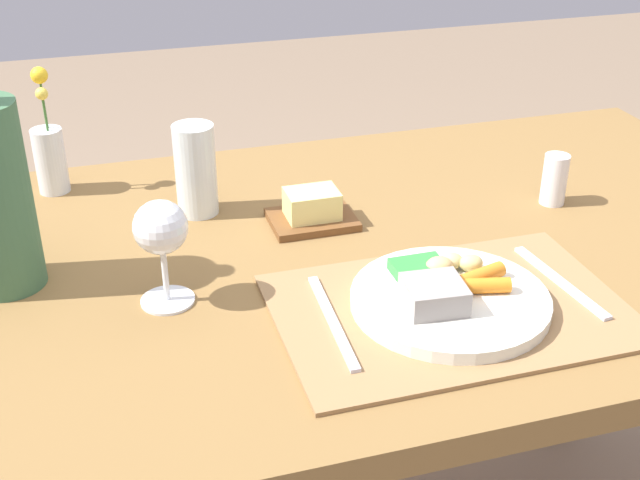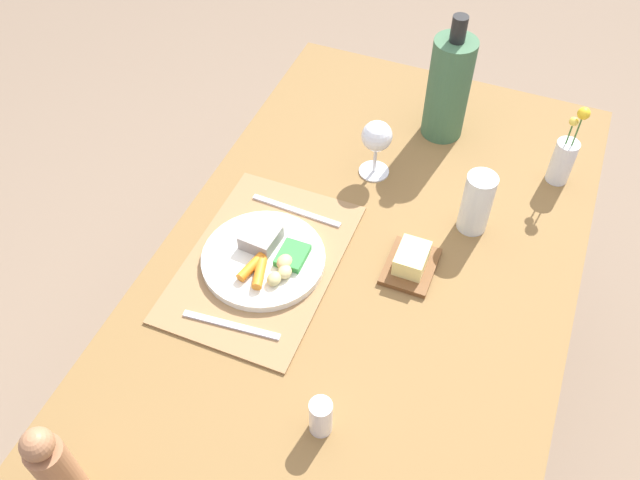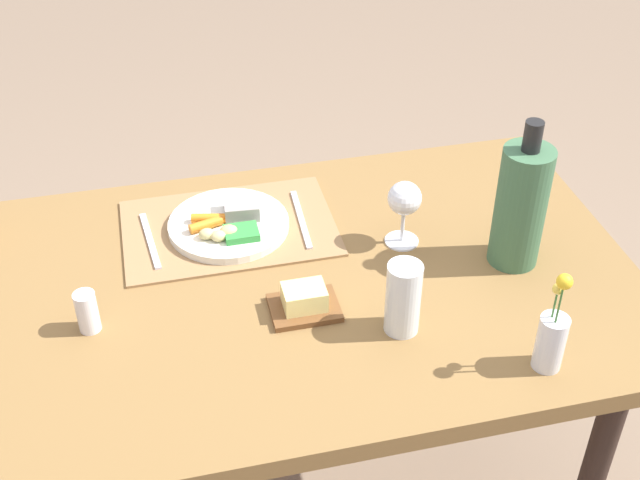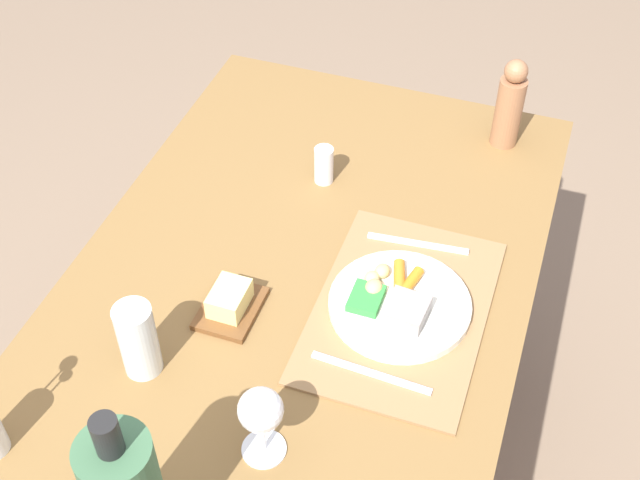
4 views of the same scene
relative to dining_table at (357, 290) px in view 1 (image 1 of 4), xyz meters
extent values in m
cube|color=brown|center=(0.00, 0.00, 0.06)|extent=(1.45, 0.84, 0.04)
cylinder|color=#30221B|center=(0.61, 0.31, -0.33)|extent=(0.05, 0.05, 0.73)
cube|color=#957047|center=(0.06, -0.20, 0.08)|extent=(0.45, 0.30, 0.01)
cylinder|color=silver|center=(0.06, -0.20, 0.09)|extent=(0.26, 0.26, 0.02)
cube|color=gray|center=(0.02, -0.22, 0.12)|extent=(0.08, 0.08, 0.03)
cylinder|color=orange|center=(0.09, -0.20, 0.11)|extent=(0.08, 0.04, 0.02)
cylinder|color=orange|center=(0.10, -0.18, 0.11)|extent=(0.07, 0.04, 0.02)
ellipsoid|color=#DDB673|center=(0.06, -0.15, 0.11)|extent=(0.04, 0.03, 0.02)
ellipsoid|color=#D1BF7B|center=(0.08, -0.14, 0.11)|extent=(0.03, 0.03, 0.02)
ellipsoid|color=tan|center=(0.11, -0.15, 0.11)|extent=(0.03, 0.03, 0.02)
cube|color=green|center=(0.04, -0.14, 0.11)|extent=(0.07, 0.06, 0.02)
cube|color=silver|center=(-0.10, -0.19, 0.09)|extent=(0.02, 0.21, 0.00)
cube|color=silver|center=(0.22, -0.19, 0.09)|extent=(0.03, 0.20, 0.00)
cylinder|color=silver|center=(-0.43, 0.33, 0.13)|extent=(0.05, 0.05, 0.11)
cylinder|color=#3F7233|center=(-0.42, 0.32, 0.16)|extent=(0.00, 0.00, 0.17)
sphere|color=#F9D84C|center=(-0.42, 0.32, 0.25)|extent=(0.02, 0.02, 0.02)
cylinder|color=#3F7233|center=(-0.42, 0.33, 0.18)|extent=(0.00, 0.00, 0.20)
sphere|color=yellow|center=(-0.42, 0.33, 0.27)|extent=(0.03, 0.03, 0.03)
cylinder|color=white|center=(0.35, 0.05, 0.12)|extent=(0.04, 0.04, 0.08)
cube|color=brown|center=(-0.05, 0.09, 0.08)|extent=(0.13, 0.10, 0.01)
cube|color=#F9EB8C|center=(-0.05, 0.09, 0.11)|extent=(0.08, 0.06, 0.04)
cylinder|color=white|center=(-0.29, -0.07, 0.08)|extent=(0.07, 0.07, 0.00)
cylinder|color=white|center=(-0.29, -0.07, 0.12)|extent=(0.01, 0.01, 0.07)
sphere|color=white|center=(-0.29, -0.07, 0.19)|extent=(0.07, 0.07, 0.07)
cylinder|color=silver|center=(-0.21, 0.18, 0.15)|extent=(0.06, 0.06, 0.15)
cylinder|color=#A5E3C9|center=(-0.21, 0.18, 0.12)|extent=(0.06, 0.06, 0.08)
camera|label=1|loc=(-0.36, -1.01, 0.66)|focal=46.61mm
camera|label=2|loc=(0.81, 0.23, 1.17)|focal=37.54mm
camera|label=3|loc=(0.20, 1.25, 1.14)|focal=47.13mm
camera|label=4|loc=(-0.92, -0.39, 1.24)|focal=47.37mm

